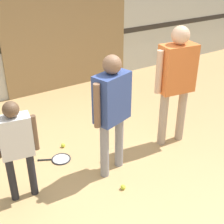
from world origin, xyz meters
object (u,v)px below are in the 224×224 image
Objects in this scene: person_student_left at (16,141)px; racket_spare_on_floor at (60,159)px; person_student_right at (177,75)px; tennis_ball_by_spare_racket at (63,145)px; person_instructor at (112,104)px; tennis_ball_near_instructor at (123,187)px.

person_student_left is 2.64× the size of racket_spare_on_floor.
person_student_right is 3.69× the size of racket_spare_on_floor.
person_student_right is 27.75× the size of tennis_ball_by_spare_racket.
person_student_right reaches higher than person_instructor.
racket_spare_on_floor is 0.33m from tennis_ball_by_spare_racket.
person_student_left is at bearing -139.44° from tennis_ball_by_spare_racket.
person_instructor is 3.34× the size of racket_spare_on_floor.
tennis_ball_by_spare_racket is at bearing 94.26° from person_instructor.
racket_spare_on_floor is 1.10m from tennis_ball_near_instructor.
person_student_left is 2.40m from person_student_right.
person_student_left is at bearing 61.45° from racket_spare_on_floor.
person_instructor is at bearing 158.08° from racket_spare_on_floor.
person_student_left is 1.46m from tennis_ball_near_instructor.
racket_spare_on_floor is at bearing 112.71° from tennis_ball_near_instructor.
person_instructor is at bearing 77.03° from tennis_ball_near_instructor.
person_student_left is 0.72× the size of person_student_right.
racket_spare_on_floor is 7.52× the size of tennis_ball_near_instructor.
tennis_ball_near_instructor and tennis_ball_by_spare_racket have the same top height.
person_instructor is at bearing 13.90° from person_student_right.
person_instructor is at bearing 2.24° from person_student_left.
racket_spare_on_floor is (-1.70, 0.49, -1.12)m from person_student_right.
person_instructor reaches higher than racket_spare_on_floor.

